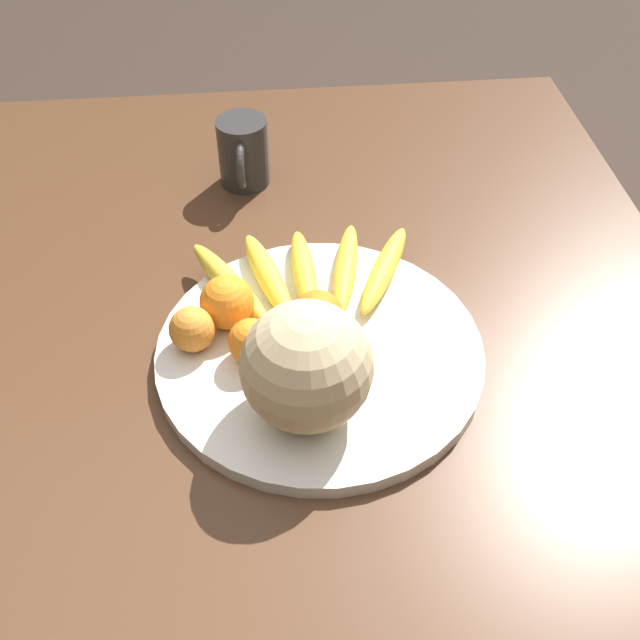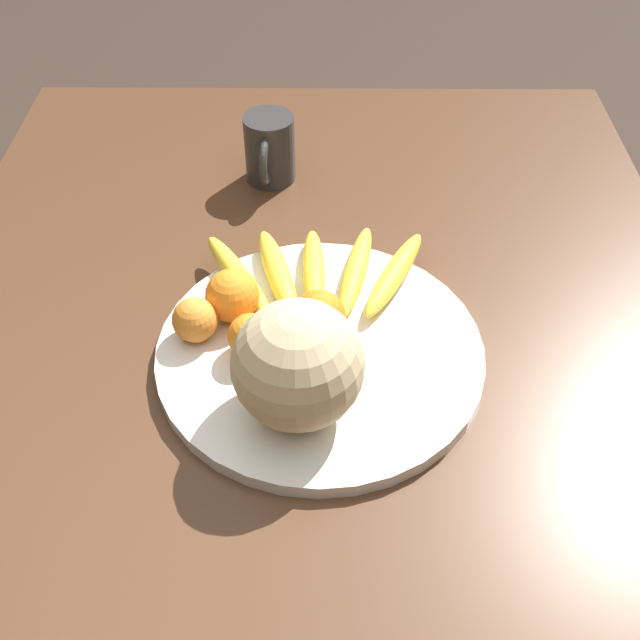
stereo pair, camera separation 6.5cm
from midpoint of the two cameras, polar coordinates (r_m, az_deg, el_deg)
ground_plane at (r=1.60m, az=0.88°, el=-21.96°), size 12.00×12.00×0.00m
kitchen_table at (r=1.01m, az=1.31°, el=-6.67°), size 1.38×1.05×0.78m
fruit_bowl at (r=0.92m, az=2.00°, el=-2.64°), size 0.40×0.40×0.02m
melon at (r=0.80m, az=0.60°, el=-3.55°), size 0.15×0.15×0.15m
banana_bunch at (r=0.99m, az=1.52°, el=3.51°), size 0.20×0.32×0.03m
orange_front_left at (r=0.91m, az=1.98°, el=0.21°), size 0.07×0.07×0.07m
orange_front_right at (r=0.92m, az=-7.54°, el=-0.06°), size 0.06×0.06×0.06m
orange_mid_center at (r=0.94m, az=-4.75°, el=1.79°), size 0.07×0.07×0.07m
orange_back_left at (r=0.89m, az=-3.24°, el=-1.33°), size 0.06×0.06×0.06m
produce_tag at (r=0.94m, az=-0.40°, el=-0.41°), size 0.10×0.06×0.00m
ceramic_mug at (r=1.20m, az=-2.30°, el=12.81°), size 0.12×0.08×0.11m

